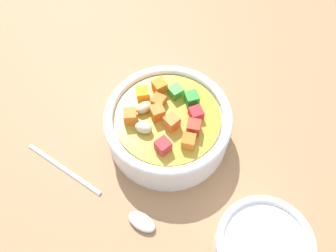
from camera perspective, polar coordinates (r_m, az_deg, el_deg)
The scene contains 4 objects.
ground_plane at distance 56.86cm, azimuth 0.00°, elevation -2.01°, with size 140.00×140.00×2.00cm, color #9E754F.
soup_bowl_main at distance 53.17cm, azimuth -0.02°, elevation 0.19°, with size 17.68×17.68×7.16cm.
spoon at distance 52.01cm, azimuth -8.71°, elevation -10.93°, with size 11.18×20.34×1.06cm.
side_bowl_small at distance 49.33cm, azimuth 14.11°, elevation -17.15°, with size 11.82×11.82×4.19cm.
Camera 1 is at (-27.01, -3.53, 48.91)cm, focal length 40.59 mm.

